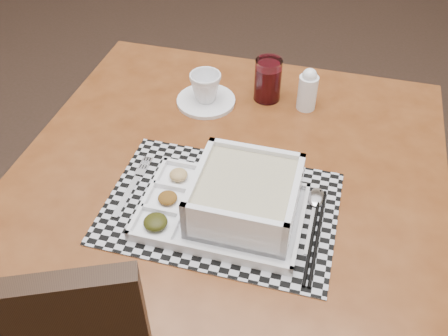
{
  "coord_description": "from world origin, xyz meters",
  "views": [
    {
      "loc": [
        0.7,
        -1.27,
        1.45
      ],
      "look_at": [
        0.5,
        -0.57,
        0.78
      ],
      "focal_mm": 40.0,
      "sensor_mm": 36.0,
      "label": 1
    }
  ],
  "objects_px": {
    "cup": "(206,87)",
    "juice_glass": "(268,81)",
    "serving_tray": "(239,201)",
    "dining_table": "(228,193)",
    "creamer_bottle": "(308,90)"
  },
  "relations": [
    {
      "from": "dining_table",
      "to": "serving_tray",
      "type": "xyz_separation_m",
      "value": [
        0.06,
        -0.12,
        0.11
      ]
    },
    {
      "from": "serving_tray",
      "to": "cup",
      "type": "height_order",
      "value": "serving_tray"
    },
    {
      "from": "dining_table",
      "to": "cup",
      "type": "xyz_separation_m",
      "value": [
        -0.12,
        0.23,
        0.12
      ]
    },
    {
      "from": "cup",
      "to": "juice_glass",
      "type": "xyz_separation_m",
      "value": [
        0.15,
        0.06,
        0.0
      ]
    },
    {
      "from": "juice_glass",
      "to": "serving_tray",
      "type": "bearing_deg",
      "value": -85.54
    },
    {
      "from": "serving_tray",
      "to": "juice_glass",
      "type": "xyz_separation_m",
      "value": [
        -0.03,
        0.41,
        0.01
      ]
    },
    {
      "from": "dining_table",
      "to": "juice_glass",
      "type": "xyz_separation_m",
      "value": [
        0.02,
        0.29,
        0.12
      ]
    },
    {
      "from": "dining_table",
      "to": "juice_glass",
      "type": "bearing_deg",
      "value": 85.46
    },
    {
      "from": "cup",
      "to": "creamer_bottle",
      "type": "distance_m",
      "value": 0.25
    },
    {
      "from": "cup",
      "to": "juice_glass",
      "type": "height_order",
      "value": "juice_glass"
    },
    {
      "from": "juice_glass",
      "to": "cup",
      "type": "bearing_deg",
      "value": -157.04
    },
    {
      "from": "cup",
      "to": "juice_glass",
      "type": "distance_m",
      "value": 0.16
    },
    {
      "from": "cup",
      "to": "creamer_bottle",
      "type": "relative_size",
      "value": 0.71
    },
    {
      "from": "dining_table",
      "to": "creamer_bottle",
      "type": "relative_size",
      "value": 8.4
    },
    {
      "from": "serving_tray",
      "to": "cup",
      "type": "xyz_separation_m",
      "value": [
        -0.18,
        0.35,
        0.0
      ]
    }
  ]
}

